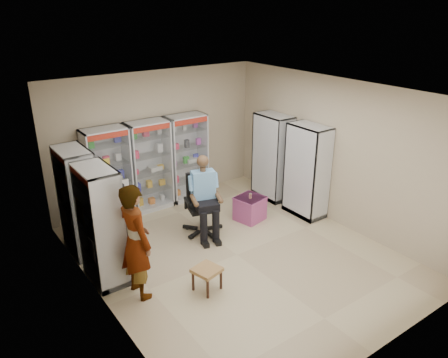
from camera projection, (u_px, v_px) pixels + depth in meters
floor at (237, 255)px, 8.07m from camera, size 6.00×6.00×0.00m
room_shell at (238, 154)px, 7.32m from camera, size 5.02×6.02×3.01m
cabinet_back_left at (108, 175)px, 9.04m from camera, size 0.90×0.50×2.00m
cabinet_back_mid at (150, 166)px, 9.56m from camera, size 0.90×0.50×2.00m
cabinet_back_right at (187, 157)px, 10.07m from camera, size 0.90×0.50×2.00m
cabinet_right_far at (272, 157)px, 10.09m from camera, size 0.90×0.50×2.00m
cabinet_right_near at (307, 171)px, 9.26m from camera, size 0.90×0.50×2.00m
cabinet_left_far at (78, 202)px, 7.84m from camera, size 0.90×0.50×2.00m
cabinet_left_near at (101, 226)px, 7.02m from camera, size 0.90×0.50×2.00m
wooden_chair at (113, 214)px, 8.56m from camera, size 0.42×0.42×0.94m
seated_customer at (113, 206)px, 8.45m from camera, size 0.44×0.60×1.34m
office_chair at (202, 204)px, 8.65m from camera, size 0.83×0.83×1.22m
seated_shopkeeper at (203, 198)px, 8.55m from camera, size 0.69×0.82×1.55m
pink_trunk at (250, 208)px, 9.28m from camera, size 0.64×0.62×0.52m
tea_glass at (250, 196)px, 9.12m from camera, size 0.07×0.07×0.11m
woven_stool_a at (248, 202)px, 9.74m from camera, size 0.37×0.37×0.36m
woven_stool_b at (207, 279)px, 7.03m from camera, size 0.48×0.48×0.40m
standing_man at (136, 242)px, 6.66m from camera, size 0.50×0.72×1.89m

